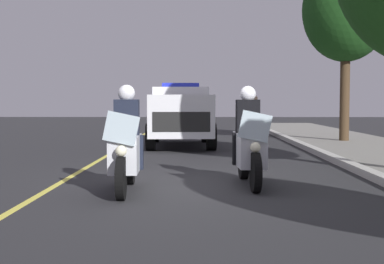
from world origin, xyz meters
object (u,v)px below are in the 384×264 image
at_px(cyclist_background, 255,116).
at_px(tree_far_back, 346,10).
at_px(police_motorcycle_lead_right, 249,145).
at_px(police_suv, 181,113).
at_px(police_motorcycle_lead_left, 126,148).

bearing_deg(cyclist_background, tree_far_back, 37.21).
height_order(police_motorcycle_lead_right, police_suv, police_suv).
xyz_separation_m(police_motorcycle_lead_left, cyclist_background, (-13.39, 3.47, 0.14)).
distance_m(police_motorcycle_lead_right, cyclist_background, 12.81).
relative_size(police_motorcycle_lead_left, police_motorcycle_lead_right, 1.00).
bearing_deg(police_motorcycle_lead_right, police_suv, -169.49).
xyz_separation_m(police_motorcycle_lead_left, police_suv, (-8.65, 0.56, 0.37)).
relative_size(police_motorcycle_lead_left, police_suv, 0.43).
bearing_deg(tree_far_back, police_motorcycle_lead_left, -32.22).
bearing_deg(cyclist_background, police_motorcycle_lead_right, -6.42).
distance_m(police_motorcycle_lead_right, police_suv, 8.13).
distance_m(police_motorcycle_lead_left, tree_far_back, 12.23).
bearing_deg(police_suv, police_motorcycle_lead_right, 10.51).
height_order(police_motorcycle_lead_left, police_suv, police_suv).
height_order(police_motorcycle_lead_right, cyclist_background, police_motorcycle_lead_right).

